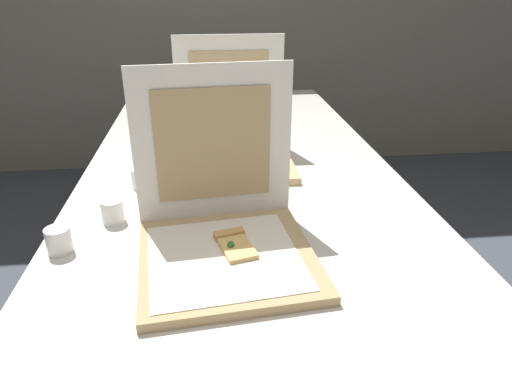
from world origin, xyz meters
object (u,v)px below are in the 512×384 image
pizza_box_middle (234,145)px  cup_white_near_left (59,240)px  cup_white_mid (141,178)px  pizza_box_front (224,231)px  cup_white_near_center (113,211)px  table (243,196)px  cup_white_far (165,135)px

pizza_box_middle → cup_white_near_left: 0.67m
cup_white_mid → cup_white_near_left: bearing=-113.2°
pizza_box_front → cup_white_near_center: bearing=141.6°
table → pizza_box_middle: pizza_box_middle is taller
pizza_box_middle → cup_white_near_left: (-0.43, -0.52, -0.03)m
cup_white_far → cup_white_near_left: same height
pizza_box_middle → cup_white_mid: 0.34m
cup_white_mid → cup_white_near_center: size_ratio=1.00×
cup_white_near_center → cup_white_far: bearing=82.0°
cup_white_mid → table: bearing=-1.7°
pizza_box_front → cup_white_near_center: 0.33m
pizza_box_front → cup_white_near_left: 0.37m
table → cup_white_near_center: bearing=-150.7°
cup_white_far → cup_white_near_left: size_ratio=1.00×
table → cup_white_far: 0.50m
cup_white_mid → cup_white_far: 0.41m
pizza_box_front → pizza_box_middle: size_ratio=1.04×
pizza_box_middle → cup_white_far: (-0.25, 0.22, -0.03)m
cup_white_near_left → cup_white_far: bearing=76.3°
cup_white_far → cup_white_near_center: 0.62m
pizza_box_middle → cup_white_mid: pizza_box_middle is taller
cup_white_mid → cup_white_near_left: size_ratio=1.00×
pizza_box_front → cup_white_mid: 0.44m
pizza_box_front → cup_white_near_center: (-0.27, 0.18, -0.03)m
pizza_box_front → cup_white_mid: size_ratio=6.95×
cup_white_near_left → cup_white_near_center: 0.16m
cup_white_mid → pizza_box_middle: bearing=33.5°
cup_white_far → cup_white_near_left: (-0.18, -0.74, 0.00)m
pizza_box_front → cup_white_mid: (-0.23, 0.38, -0.03)m
pizza_box_middle → pizza_box_front: bearing=-96.2°
pizza_box_middle → cup_white_mid: (-0.28, -0.19, -0.03)m
table → pizza_box_front: 0.39m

